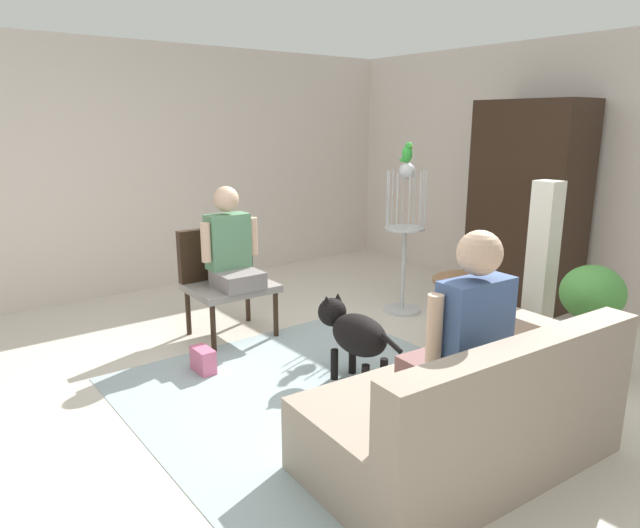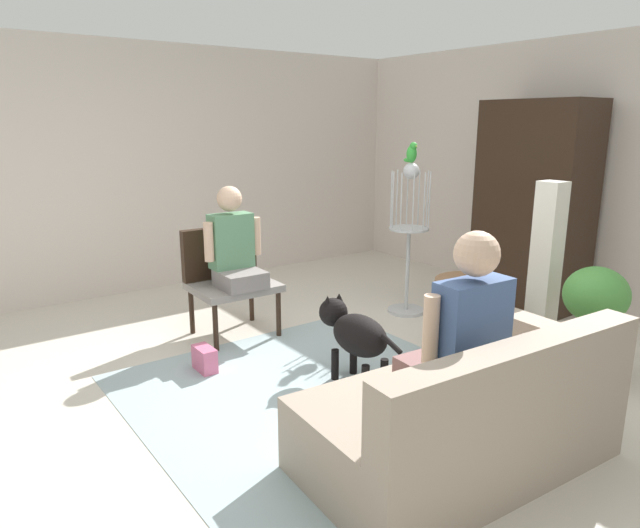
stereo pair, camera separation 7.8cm
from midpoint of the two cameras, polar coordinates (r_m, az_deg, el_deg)
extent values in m
plane|color=beige|center=(4.15, 2.48, -11.94)|extent=(7.51, 7.51, 0.00)
cube|color=silver|center=(6.22, 26.11, 8.03)|extent=(6.86, 0.12, 2.63)
cube|color=silver|center=(6.66, -12.89, 9.41)|extent=(0.12, 6.76, 2.63)
cube|color=#9EB2B7|center=(3.92, 1.31, -13.46)|extent=(2.61, 2.36, 0.01)
cube|color=gray|center=(3.31, 14.05, -15.53)|extent=(1.03, 1.74, 0.42)
cube|color=gray|center=(2.91, 19.85, -11.24)|extent=(0.29, 1.69, 0.40)
cube|color=gray|center=(3.71, 22.51, -7.34)|extent=(0.93, 0.24, 0.23)
cube|color=gray|center=(2.73, 11.88, -13.84)|extent=(0.12, 0.33, 0.28)
cube|color=#C6B284|center=(3.05, 18.41, -11.18)|extent=(0.12, 0.31, 0.28)
cube|color=#C6B284|center=(3.39, 23.39, -9.02)|extent=(0.12, 0.30, 0.28)
cylinder|color=black|center=(4.95, -3.73, -4.99)|extent=(0.04, 0.04, 0.41)
cylinder|color=black|center=(4.69, -9.94, -6.28)|extent=(0.04, 0.04, 0.41)
cylinder|color=black|center=(5.35, -6.47, -3.55)|extent=(0.04, 0.04, 0.41)
cylinder|color=black|center=(5.12, -12.31, -4.65)|extent=(0.04, 0.04, 0.41)
cube|color=gray|center=(4.95, -8.18, -2.28)|extent=(0.61, 0.70, 0.06)
cube|color=black|center=(5.11, -9.59, 1.17)|extent=(0.09, 0.69, 0.46)
cube|color=#815652|center=(3.24, 13.06, -10.57)|extent=(0.43, 0.44, 0.14)
cube|color=#3F598C|center=(3.02, 15.69, -6.12)|extent=(0.21, 0.42, 0.50)
sphere|color=#DDB293|center=(2.91, 16.18, 0.98)|extent=(0.23, 0.23, 0.23)
cylinder|color=#DDB293|center=(2.87, 11.81, -6.43)|extent=(0.08, 0.08, 0.35)
cylinder|color=#DDB293|center=(3.21, 18.14, -4.59)|extent=(0.08, 0.08, 0.35)
cube|color=gray|center=(4.80, -7.50, -1.51)|extent=(0.38, 0.37, 0.14)
cube|color=#598C66|center=(4.87, -8.45, 2.31)|extent=(0.19, 0.36, 0.46)
sphere|color=#DDB293|center=(4.81, -8.61, 6.48)|extent=(0.21, 0.21, 0.21)
cylinder|color=#DDB293|center=(4.93, -5.97, 2.81)|extent=(0.08, 0.08, 0.32)
cylinder|color=#DDB293|center=(4.74, -10.62, 2.18)|extent=(0.08, 0.08, 0.32)
cylinder|color=brown|center=(4.51, 15.59, -1.76)|extent=(0.58, 0.58, 0.02)
cylinder|color=brown|center=(4.61, 15.33, -5.58)|extent=(0.06, 0.06, 0.61)
cylinder|color=brown|center=(4.71, 15.09, -8.93)|extent=(0.33, 0.33, 0.03)
ellipsoid|color=black|center=(4.00, 4.56, -7.14)|extent=(0.48, 0.29, 0.29)
sphere|color=black|center=(4.19, 1.88, -4.85)|extent=(0.21, 0.21, 0.21)
cone|color=black|center=(4.12, 1.31, -3.60)|extent=(0.06, 0.06, 0.06)
cone|color=black|center=(4.19, 2.46, -3.33)|extent=(0.06, 0.06, 0.06)
cylinder|color=black|center=(3.76, 7.77, -7.95)|extent=(0.18, 0.04, 0.10)
cylinder|color=black|center=(4.17, 2.06, -10.05)|extent=(0.06, 0.06, 0.23)
cylinder|color=black|center=(4.27, 3.90, -9.47)|extent=(0.06, 0.06, 0.23)
cylinder|color=black|center=(3.93, 5.14, -11.63)|extent=(0.06, 0.06, 0.23)
cylinder|color=black|center=(4.04, 7.01, -10.97)|extent=(0.06, 0.06, 0.23)
cylinder|color=silver|center=(5.67, 8.99, -4.61)|extent=(0.36, 0.36, 0.03)
cylinder|color=silver|center=(5.56, 9.15, -0.75)|extent=(0.04, 0.04, 0.82)
cylinder|color=silver|center=(5.47, 9.32, 3.51)|extent=(0.38, 0.38, 0.02)
cylinder|color=silver|center=(5.30, 10.82, 6.13)|extent=(0.01, 0.01, 0.53)
cylinder|color=silver|center=(5.40, 11.32, 6.25)|extent=(0.01, 0.01, 0.53)
cylinder|color=silver|center=(5.51, 11.10, 6.41)|extent=(0.01, 0.01, 0.53)
cylinder|color=silver|center=(5.58, 10.26, 6.55)|extent=(0.01, 0.01, 0.53)
cylinder|color=silver|center=(5.60, 9.14, 6.62)|extent=(0.01, 0.01, 0.53)
cylinder|color=silver|center=(5.55, 8.11, 6.59)|extent=(0.01, 0.01, 0.53)
cylinder|color=silver|center=(5.45, 7.57, 6.48)|extent=(0.01, 0.01, 0.53)
cylinder|color=silver|center=(5.34, 7.72, 6.32)|extent=(0.01, 0.01, 0.53)
cylinder|color=silver|center=(5.27, 8.56, 6.17)|extent=(0.01, 0.01, 0.53)
cylinder|color=silver|center=(5.25, 9.75, 6.10)|extent=(0.01, 0.01, 0.53)
sphere|color=silver|center=(5.40, 9.55, 9.16)|extent=(0.15, 0.15, 0.15)
ellipsoid|color=green|center=(5.39, 9.58, 10.81)|extent=(0.09, 0.10, 0.16)
sphere|color=green|center=(5.37, 9.77, 11.57)|extent=(0.07, 0.07, 0.07)
cone|color=#D8BF4C|center=(5.35, 10.04, 11.55)|extent=(0.03, 0.02, 0.02)
ellipsoid|color=green|center=(5.42, 9.25, 10.23)|extent=(0.12, 0.03, 0.04)
cylinder|color=#996047|center=(4.60, 25.69, -8.89)|extent=(0.30, 0.30, 0.27)
cylinder|color=brown|center=(4.52, 26.00, -6.14)|extent=(0.03, 0.03, 0.20)
ellipsoid|color=#4B9740|center=(4.43, 26.39, -2.78)|extent=(0.44, 0.44, 0.40)
cube|color=#4C4742|center=(4.93, 21.33, -8.18)|extent=(0.20, 0.20, 0.06)
cube|color=white|center=(4.72, 22.07, -0.35)|extent=(0.18, 0.18, 1.33)
cube|color=black|center=(6.08, 20.95, 5.55)|extent=(1.06, 0.56, 2.02)
cube|color=#D8668C|center=(4.39, -10.97, -9.35)|extent=(0.22, 0.11, 0.19)
camera|label=1|loc=(0.04, -89.39, 0.15)|focal=31.94mm
camera|label=2|loc=(0.04, 90.61, -0.15)|focal=31.94mm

